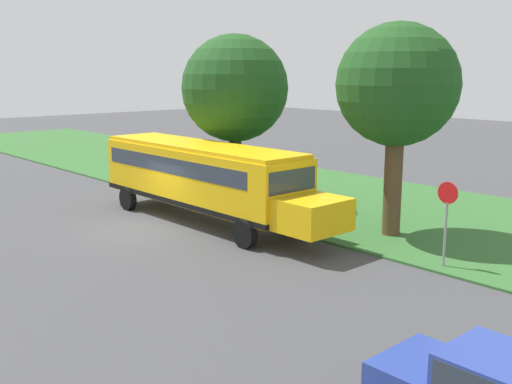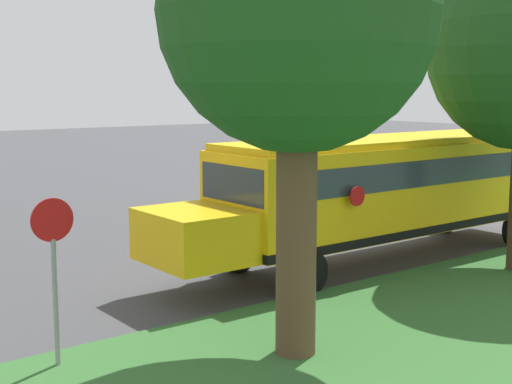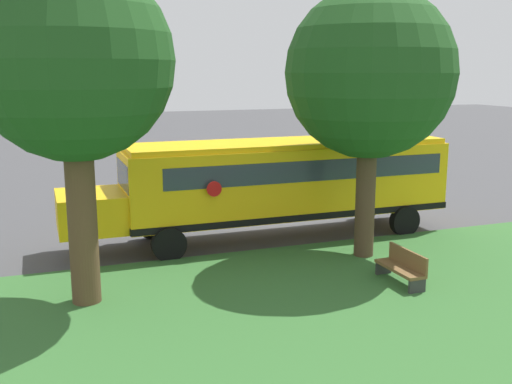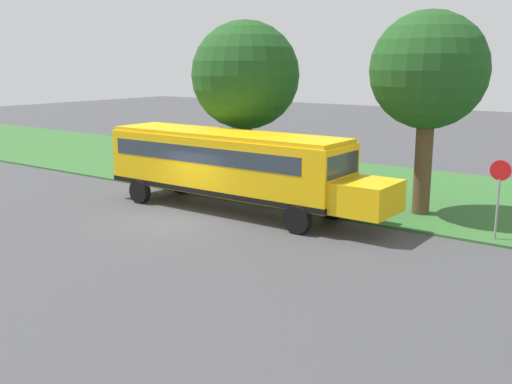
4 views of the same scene
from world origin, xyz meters
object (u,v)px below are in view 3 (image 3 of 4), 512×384
Objects in this scene: school_bus at (279,179)px; oak_tree_roadside_mid at (66,58)px; park_bench at (402,267)px; oak_tree_beside_bus at (366,70)px.

school_bus is 8.41m from oak_tree_roadside_mid.
oak_tree_roadside_mid reaches higher than park_bench.
oak_tree_beside_bus is at bearing -155.11° from school_bus.
oak_tree_beside_bus reaches higher than school_bus.
oak_tree_roadside_mid reaches higher than school_bus.
school_bus is 4.69m from oak_tree_beside_bus.
oak_tree_beside_bus reaches higher than park_bench.
park_bench is (-5.24, -1.21, -1.45)m from school_bus.
oak_tree_beside_bus is 4.77× the size of park_bench.
school_bus is 5.57m from park_bench.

